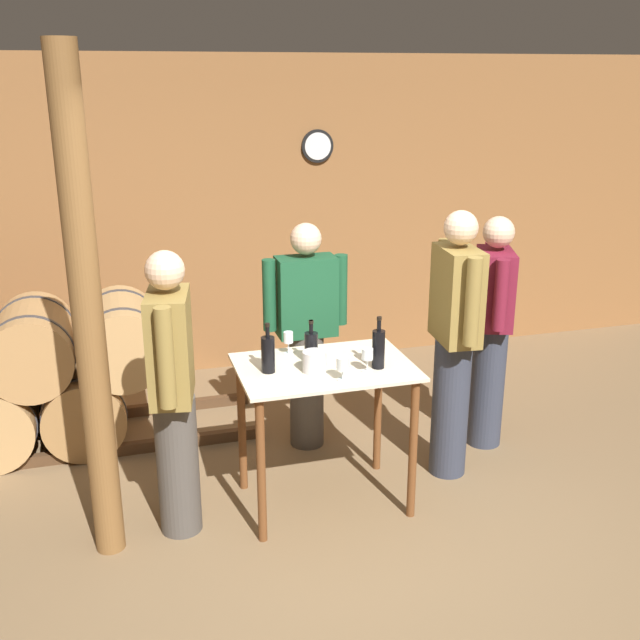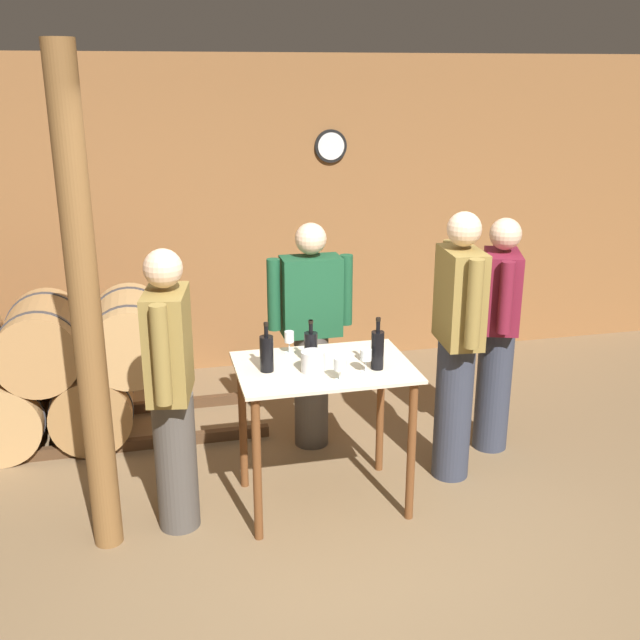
% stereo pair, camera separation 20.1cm
% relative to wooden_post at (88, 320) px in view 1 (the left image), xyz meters
% --- Properties ---
extents(ground_plane, '(14.00, 14.00, 0.00)m').
position_rel_wooden_post_xyz_m(ground_plane, '(1.39, -0.44, -1.35)').
color(ground_plane, brown).
extents(back_wall, '(8.40, 0.08, 2.70)m').
position_rel_wooden_post_xyz_m(back_wall, '(1.39, 2.55, 0.00)').
color(back_wall, brown).
rests_on(back_wall, ground_plane).
extents(barrel_rack, '(3.65, 0.77, 1.06)m').
position_rel_wooden_post_xyz_m(barrel_rack, '(-0.58, 1.40, -0.84)').
color(barrel_rack, '#4C331E').
rests_on(barrel_rack, ground_plane).
extents(tasting_table, '(1.03, 0.71, 0.91)m').
position_rel_wooden_post_xyz_m(tasting_table, '(1.29, 0.13, -0.62)').
color(tasting_table, beige).
rests_on(tasting_table, ground_plane).
extents(wooden_post, '(0.16, 0.16, 2.70)m').
position_rel_wooden_post_xyz_m(wooden_post, '(0.00, 0.00, 0.00)').
color(wooden_post, brown).
rests_on(wooden_post, ground_plane).
extents(wine_bottle_far_left, '(0.08, 0.08, 0.29)m').
position_rel_wooden_post_xyz_m(wine_bottle_far_left, '(0.95, 0.12, -0.33)').
color(wine_bottle_far_left, black).
rests_on(wine_bottle_far_left, tasting_table).
extents(wine_bottle_left, '(0.08, 0.08, 0.26)m').
position_rel_wooden_post_xyz_m(wine_bottle_left, '(1.23, 0.20, -0.34)').
color(wine_bottle_left, black).
rests_on(wine_bottle_left, tasting_table).
extents(wine_bottle_center, '(0.07, 0.07, 0.31)m').
position_rel_wooden_post_xyz_m(wine_bottle_center, '(1.58, 0.01, -0.32)').
color(wine_bottle_center, black).
rests_on(wine_bottle_center, tasting_table).
extents(wine_glass_near_left, '(0.06, 0.06, 0.14)m').
position_rel_wooden_post_xyz_m(wine_glass_near_left, '(1.13, 0.37, -0.34)').
color(wine_glass_near_left, silver).
rests_on(wine_glass_near_left, tasting_table).
extents(wine_glass_near_center, '(0.07, 0.07, 0.13)m').
position_rel_wooden_post_xyz_m(wine_glass_near_center, '(1.33, -0.11, -0.35)').
color(wine_glass_near_center, silver).
rests_on(wine_glass_near_center, tasting_table).
extents(wine_glass_near_right, '(0.07, 0.07, 0.14)m').
position_rel_wooden_post_xyz_m(wine_glass_near_right, '(1.50, -0.03, -0.34)').
color(wine_glass_near_right, silver).
rests_on(wine_glass_near_right, tasting_table).
extents(ice_bucket, '(0.14, 0.14, 0.12)m').
position_rel_wooden_post_xyz_m(ice_bucket, '(1.21, 0.05, -0.38)').
color(ice_bucket, silver).
rests_on(ice_bucket, tasting_table).
extents(person_host, '(0.25, 0.59, 1.76)m').
position_rel_wooden_post_xyz_m(person_host, '(2.19, 0.25, -0.42)').
color(person_host, '#333847').
rests_on(person_host, ground_plane).
extents(person_visitor_with_scarf, '(0.29, 0.58, 1.67)m').
position_rel_wooden_post_xyz_m(person_visitor_with_scarf, '(0.40, 0.08, -0.47)').
color(person_visitor_with_scarf, '#4C4742').
rests_on(person_visitor_with_scarf, ground_plane).
extents(person_visitor_bearded, '(0.59, 0.24, 1.61)m').
position_rel_wooden_post_xyz_m(person_visitor_bearded, '(1.38, 0.90, -0.50)').
color(person_visitor_bearded, '#4C4742').
rests_on(person_visitor_bearded, ground_plane).
extents(person_visitor_near_door, '(0.34, 0.56, 1.65)m').
position_rel_wooden_post_xyz_m(person_visitor_near_door, '(2.62, 0.56, -0.48)').
color(person_visitor_near_door, '#333847').
rests_on(person_visitor_near_door, ground_plane).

